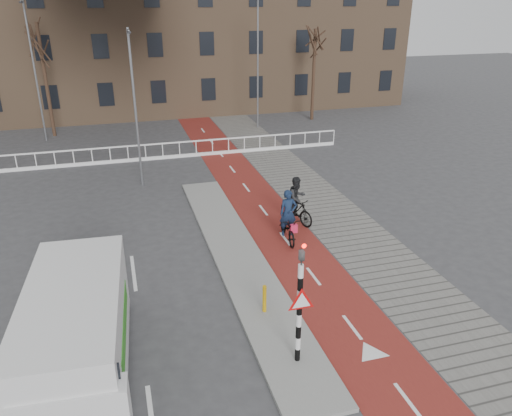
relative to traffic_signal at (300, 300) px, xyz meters
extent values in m
plane|color=#38383A|center=(0.60, 2.02, -1.99)|extent=(120.00, 120.00, 0.00)
cube|color=maroon|center=(2.10, 12.02, -1.98)|extent=(2.50, 60.00, 0.01)
cube|color=slate|center=(4.90, 12.02, -1.98)|extent=(3.00, 60.00, 0.01)
cube|color=gray|center=(-0.10, 6.02, -1.93)|extent=(1.80, 16.00, 0.12)
cylinder|color=black|center=(0.00, 0.02, -0.43)|extent=(0.14, 0.14, 2.88)
imported|color=black|center=(0.00, 0.02, 1.41)|extent=(0.13, 0.16, 0.80)
cylinder|color=#FF0C05|center=(0.00, -0.12, 1.59)|extent=(0.11, 0.02, 0.11)
cylinder|color=#CD960B|center=(-0.19, 2.36, -1.42)|extent=(0.12, 0.12, 0.89)
imported|color=black|center=(2.16, 6.91, -1.44)|extent=(0.88, 2.09, 1.07)
imported|color=#13223F|center=(2.16, 6.91, -0.81)|extent=(0.71, 0.50, 1.86)
cube|color=#DB1F48|center=(2.21, 6.37, -1.23)|extent=(0.28, 0.19, 0.32)
imported|color=black|center=(3.05, 8.35, -1.40)|extent=(1.25, 2.00, 1.17)
imported|color=black|center=(3.05, 8.35, -0.83)|extent=(1.09, 0.98, 1.83)
cube|color=silver|center=(-5.45, 1.24, -0.67)|extent=(2.65, 5.86, 2.29)
cube|color=#2D8A1E|center=(-6.60, 1.24, -0.77)|extent=(0.26, 3.66, 0.55)
cube|color=#2D8A1E|center=(-4.29, 1.24, -0.77)|extent=(0.26, 3.66, 0.55)
cube|color=black|center=(-5.45, -1.27, -0.27)|extent=(2.06, 0.18, 0.90)
cylinder|color=black|center=(-4.60, -0.76, -1.59)|extent=(0.34, 0.82, 0.80)
cylinder|color=black|center=(-6.29, 3.24, -1.59)|extent=(0.34, 0.82, 0.80)
cylinder|color=black|center=(-4.35, 3.12, -1.59)|extent=(0.34, 0.82, 0.80)
cube|color=silver|center=(-4.40, 19.02, -1.04)|extent=(28.00, 0.08, 0.08)
cube|color=silver|center=(-4.40, 19.02, -1.89)|extent=(28.00, 0.10, 0.20)
cube|color=#7F6047|center=(-2.40, 34.02, 4.01)|extent=(46.00, 10.00, 12.00)
cylinder|color=black|center=(-8.03, 26.46, 1.72)|extent=(0.23, 0.23, 7.42)
cylinder|color=black|center=(10.94, 26.10, 1.37)|extent=(0.24, 0.24, 6.71)
cylinder|color=slate|center=(-2.92, 14.85, 1.84)|extent=(0.12, 0.12, 7.65)
cylinder|color=slate|center=(-8.46, 25.30, 2.38)|extent=(0.12, 0.12, 8.74)
cylinder|color=slate|center=(6.16, 24.84, 2.48)|extent=(0.12, 0.12, 8.95)
camera|label=1|loc=(-3.98, -9.81, 7.04)|focal=35.00mm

